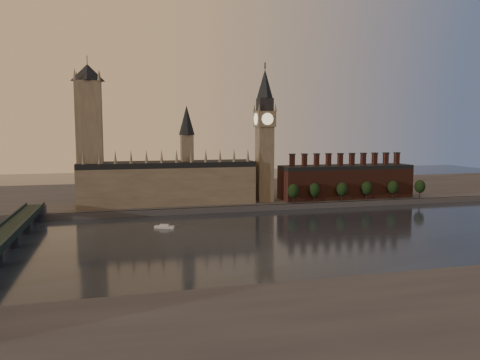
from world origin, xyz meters
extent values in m
plane|color=black|center=(0.00, 0.00, 0.00)|extent=(900.00, 900.00, 0.00)
cube|color=#4A4B50|center=(0.00, 90.00, 2.00)|extent=(900.00, 4.00, 4.00)
cube|color=#4A4B50|center=(0.00, 180.00, 2.00)|extent=(900.00, 180.00, 4.00)
cube|color=gray|center=(-65.00, 115.00, 18.00)|extent=(130.00, 30.00, 28.00)
cube|color=black|center=(-65.00, 115.00, 34.00)|extent=(130.00, 30.00, 4.00)
cube|color=gray|center=(-50.00, 115.00, 44.00)|extent=(9.00, 9.00, 24.00)
cone|color=black|center=(-50.00, 115.00, 67.00)|extent=(12.00, 12.00, 22.00)
cone|color=gray|center=(-124.00, 101.00, 41.00)|extent=(2.60, 2.60, 10.00)
cone|color=gray|center=(-113.27, 101.00, 41.00)|extent=(2.60, 2.60, 10.00)
cone|color=gray|center=(-102.55, 101.00, 41.00)|extent=(2.60, 2.60, 10.00)
cone|color=gray|center=(-91.82, 101.00, 41.00)|extent=(2.60, 2.60, 10.00)
cone|color=gray|center=(-81.09, 101.00, 41.00)|extent=(2.60, 2.60, 10.00)
cone|color=gray|center=(-70.36, 101.00, 41.00)|extent=(2.60, 2.60, 10.00)
cone|color=gray|center=(-59.64, 101.00, 41.00)|extent=(2.60, 2.60, 10.00)
cone|color=gray|center=(-48.91, 101.00, 41.00)|extent=(2.60, 2.60, 10.00)
cone|color=gray|center=(-38.18, 101.00, 41.00)|extent=(2.60, 2.60, 10.00)
cone|color=gray|center=(-27.45, 101.00, 41.00)|extent=(2.60, 2.60, 10.00)
cone|color=gray|center=(-16.73, 101.00, 41.00)|extent=(2.60, 2.60, 10.00)
cone|color=gray|center=(-6.00, 101.00, 41.00)|extent=(2.60, 2.60, 10.00)
cube|color=gray|center=(-120.00, 115.00, 49.00)|extent=(18.00, 18.00, 90.00)
cone|color=black|center=(-120.00, 115.00, 100.00)|extent=(24.00, 24.00, 12.00)
cylinder|color=#232326|center=(-120.00, 115.00, 106.00)|extent=(0.50, 0.50, 12.00)
cone|color=gray|center=(-128.00, 107.00, 98.00)|extent=(3.00, 3.00, 8.00)
cone|color=gray|center=(-112.00, 107.00, 98.00)|extent=(3.00, 3.00, 8.00)
cone|color=gray|center=(-128.00, 123.00, 98.00)|extent=(3.00, 3.00, 8.00)
cone|color=gray|center=(-112.00, 123.00, 98.00)|extent=(3.00, 3.00, 8.00)
cube|color=gray|center=(10.00, 110.00, 33.00)|extent=(12.00, 12.00, 58.00)
cube|color=gray|center=(10.00, 110.00, 68.00)|extent=(14.00, 14.00, 12.00)
cube|color=#232326|center=(10.00, 110.00, 79.00)|extent=(11.00, 11.00, 10.00)
cone|color=black|center=(10.00, 110.00, 95.00)|extent=(13.00, 13.00, 22.00)
cylinder|color=#232326|center=(10.00, 110.00, 108.50)|extent=(1.00, 1.00, 5.00)
cylinder|color=beige|center=(10.00, 102.80, 68.00)|extent=(9.00, 0.50, 9.00)
cylinder|color=beige|center=(10.00, 117.20, 68.00)|extent=(9.00, 0.50, 9.00)
cylinder|color=beige|center=(2.80, 110.00, 68.00)|extent=(0.50, 9.00, 9.00)
cylinder|color=beige|center=(17.20, 110.00, 68.00)|extent=(0.50, 9.00, 9.00)
cone|color=gray|center=(3.50, 103.50, 77.00)|extent=(2.00, 2.00, 6.00)
cone|color=gray|center=(16.50, 103.50, 77.00)|extent=(2.00, 2.00, 6.00)
cone|color=gray|center=(3.50, 116.50, 77.00)|extent=(2.00, 2.00, 6.00)
cone|color=gray|center=(16.50, 116.50, 77.00)|extent=(2.00, 2.00, 6.00)
cube|color=#4A241C|center=(80.00, 110.00, 16.00)|extent=(110.00, 25.00, 24.00)
cube|color=black|center=(80.00, 110.00, 29.50)|extent=(110.00, 25.00, 3.00)
cube|color=#4A241C|center=(33.00, 110.00, 35.50)|extent=(3.50, 3.50, 9.00)
cube|color=#232326|center=(33.00, 110.00, 40.50)|extent=(4.20, 4.20, 1.00)
cube|color=#4A241C|center=(43.44, 110.00, 35.50)|extent=(3.50, 3.50, 9.00)
cube|color=#232326|center=(43.44, 110.00, 40.50)|extent=(4.20, 4.20, 1.00)
cube|color=#4A241C|center=(53.89, 110.00, 35.50)|extent=(3.50, 3.50, 9.00)
cube|color=#232326|center=(53.89, 110.00, 40.50)|extent=(4.20, 4.20, 1.00)
cube|color=#4A241C|center=(64.33, 110.00, 35.50)|extent=(3.50, 3.50, 9.00)
cube|color=#232326|center=(64.33, 110.00, 40.50)|extent=(4.20, 4.20, 1.00)
cube|color=#4A241C|center=(74.78, 110.00, 35.50)|extent=(3.50, 3.50, 9.00)
cube|color=#232326|center=(74.78, 110.00, 40.50)|extent=(4.20, 4.20, 1.00)
cube|color=#4A241C|center=(85.22, 110.00, 35.50)|extent=(3.50, 3.50, 9.00)
cube|color=#232326|center=(85.22, 110.00, 40.50)|extent=(4.20, 4.20, 1.00)
cube|color=#4A241C|center=(95.67, 110.00, 35.50)|extent=(3.50, 3.50, 9.00)
cube|color=#232326|center=(95.67, 110.00, 40.50)|extent=(4.20, 4.20, 1.00)
cube|color=#4A241C|center=(106.11, 110.00, 35.50)|extent=(3.50, 3.50, 9.00)
cube|color=#232326|center=(106.11, 110.00, 40.50)|extent=(4.20, 4.20, 1.00)
cube|color=#4A241C|center=(116.56, 110.00, 35.50)|extent=(3.50, 3.50, 9.00)
cube|color=#232326|center=(116.56, 110.00, 40.50)|extent=(4.20, 4.20, 1.00)
cube|color=#4A241C|center=(127.00, 110.00, 35.50)|extent=(3.50, 3.50, 9.00)
cube|color=#232326|center=(127.00, 110.00, 40.50)|extent=(4.20, 4.20, 1.00)
cylinder|color=black|center=(27.96, 93.58, 7.00)|extent=(0.80, 0.80, 6.00)
ellipsoid|color=black|center=(27.96, 93.58, 13.50)|extent=(8.60, 8.60, 10.75)
cylinder|color=black|center=(45.86, 94.98, 7.00)|extent=(0.80, 0.80, 6.00)
ellipsoid|color=black|center=(45.86, 94.98, 13.50)|extent=(8.60, 8.60, 10.75)
cylinder|color=black|center=(68.76, 93.78, 7.00)|extent=(0.80, 0.80, 6.00)
ellipsoid|color=black|center=(68.76, 93.78, 13.50)|extent=(8.60, 8.60, 10.75)
cylinder|color=black|center=(91.16, 95.35, 7.00)|extent=(0.80, 0.80, 6.00)
ellipsoid|color=black|center=(91.16, 95.35, 13.50)|extent=(8.60, 8.60, 10.75)
cylinder|color=black|center=(114.62, 95.01, 7.00)|extent=(0.80, 0.80, 6.00)
ellipsoid|color=black|center=(114.62, 95.01, 13.50)|extent=(8.60, 8.60, 10.75)
cylinder|color=black|center=(138.95, 93.85, 7.00)|extent=(0.80, 0.80, 6.00)
ellipsoid|color=black|center=(138.95, 93.85, 13.50)|extent=(8.60, 8.60, 10.75)
cube|color=#1C2C26|center=(-149.50, -5.00, 10.90)|extent=(1.00, 200.00, 1.30)
cube|color=#4A4B50|center=(-155.00, 90.00, 7.00)|extent=(14.00, 8.00, 6.00)
cylinder|color=#232326|center=(-155.00, 17.00, 3.88)|extent=(8.00, 8.00, 7.75)
cylinder|color=#232326|center=(-155.00, 51.00, 3.88)|extent=(8.00, 8.00, 7.75)
cylinder|color=#232326|center=(-155.00, 85.00, 3.88)|extent=(8.00, 8.00, 7.75)
cube|color=silver|center=(-74.42, 45.07, 0.70)|extent=(12.69, 7.76, 1.40)
cube|color=silver|center=(-74.42, 45.07, 1.93)|extent=(5.85, 4.37, 1.05)
camera|label=1|loc=(-100.46, -237.66, 59.57)|focal=35.00mm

